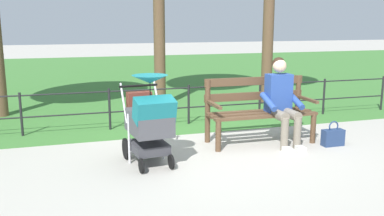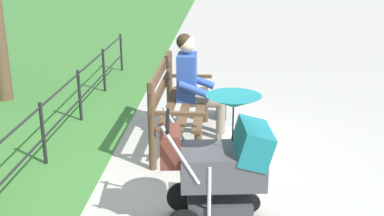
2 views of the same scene
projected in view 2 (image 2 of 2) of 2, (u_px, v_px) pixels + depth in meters
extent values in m
plane|color=#ADA89E|center=(181.00, 167.00, 5.16)|extent=(60.00, 60.00, 0.00)
cube|color=brown|center=(170.00, 107.00, 5.68)|extent=(1.60, 0.12, 0.04)
cube|color=brown|center=(185.00, 107.00, 5.67)|extent=(1.60, 0.12, 0.04)
cube|color=brown|center=(201.00, 108.00, 5.66)|extent=(1.60, 0.12, 0.04)
cube|color=brown|center=(161.00, 89.00, 5.62)|extent=(1.60, 0.06, 0.12)
cube|color=brown|center=(161.00, 70.00, 5.55)|extent=(1.60, 0.06, 0.12)
cylinder|color=brown|center=(205.00, 106.00, 6.44)|extent=(0.08, 0.08, 0.45)
cylinder|color=brown|center=(169.00, 87.00, 6.39)|extent=(0.08, 0.08, 0.95)
cube|color=brown|center=(190.00, 76.00, 6.32)|extent=(0.06, 0.56, 0.04)
cylinder|color=brown|center=(198.00, 151.00, 5.02)|extent=(0.08, 0.08, 0.45)
cylinder|color=brown|center=(152.00, 127.00, 4.98)|extent=(0.08, 0.08, 0.95)
cube|color=brown|center=(179.00, 114.00, 4.91)|extent=(0.06, 0.56, 0.04)
cylinder|color=slate|center=(205.00, 97.00, 5.99)|extent=(0.15, 0.40, 0.14)
cylinder|color=slate|center=(204.00, 102.00, 5.80)|extent=(0.15, 0.40, 0.14)
cylinder|color=slate|center=(221.00, 115.00, 6.05)|extent=(0.11, 0.11, 0.47)
cylinder|color=slate|center=(221.00, 121.00, 5.86)|extent=(0.11, 0.11, 0.47)
cube|color=silver|center=(227.00, 130.00, 6.11)|extent=(0.10, 0.22, 0.07)
cube|color=silver|center=(227.00, 136.00, 5.92)|extent=(0.10, 0.22, 0.07)
cube|color=#284793|center=(187.00, 77.00, 5.82)|extent=(0.36, 0.23, 0.56)
cylinder|color=#284793|center=(198.00, 80.00, 6.05)|extent=(0.10, 0.43, 0.23)
cylinder|color=#284793|center=(196.00, 90.00, 5.64)|extent=(0.10, 0.43, 0.23)
sphere|color=beige|center=(187.00, 44.00, 5.69)|extent=(0.20, 0.20, 0.20)
sphere|color=black|center=(184.00, 42.00, 5.69)|extent=(0.19, 0.19, 0.19)
cylinder|color=black|center=(182.00, 197.00, 4.27)|extent=(0.06, 0.28, 0.28)
cylinder|color=black|center=(250.00, 203.00, 4.27)|extent=(0.05, 0.18, 0.18)
cube|color=#38383D|center=(219.00, 201.00, 4.04)|extent=(0.47, 0.56, 0.12)
cylinder|color=silver|center=(205.00, 178.00, 4.22)|extent=(0.03, 0.03, 0.65)
cylinder|color=silver|center=(209.00, 205.00, 3.78)|extent=(0.03, 0.03, 0.65)
cube|color=#47474C|center=(222.00, 166.00, 3.93)|extent=(0.53, 0.72, 0.28)
cube|color=#19727A|center=(252.00, 143.00, 3.88)|extent=(0.51, 0.35, 0.33)
cylinder|color=black|center=(167.00, 120.00, 3.79)|extent=(0.52, 0.08, 0.03)
cylinder|color=silver|center=(180.00, 133.00, 4.07)|extent=(0.06, 0.30, 0.49)
cylinder|color=silver|center=(181.00, 156.00, 3.64)|extent=(0.06, 0.30, 0.49)
cone|color=#19727A|center=(234.00, 101.00, 3.76)|extent=(0.48, 0.48, 0.10)
cylinder|color=black|center=(233.00, 123.00, 3.82)|extent=(0.01, 0.01, 0.30)
cube|color=brown|center=(170.00, 146.00, 3.86)|extent=(0.33, 0.19, 0.28)
cube|color=navy|center=(221.00, 109.00, 6.65)|extent=(0.32, 0.14, 0.24)
torus|color=navy|center=(221.00, 97.00, 6.60)|extent=(0.16, 0.02, 0.16)
cylinder|color=black|center=(121.00, 53.00, 9.04)|extent=(0.04, 0.04, 0.70)
cylinder|color=black|center=(104.00, 71.00, 7.74)|extent=(0.04, 0.04, 0.70)
cylinder|color=black|center=(80.00, 96.00, 6.44)|extent=(0.04, 0.04, 0.70)
cylinder|color=black|center=(43.00, 134.00, 5.14)|extent=(0.04, 0.04, 0.70)
cylinder|color=black|center=(40.00, 107.00, 5.04)|extent=(8.26, 0.02, 0.02)
cylinder|color=black|center=(44.00, 138.00, 5.16)|extent=(8.26, 0.02, 0.02)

